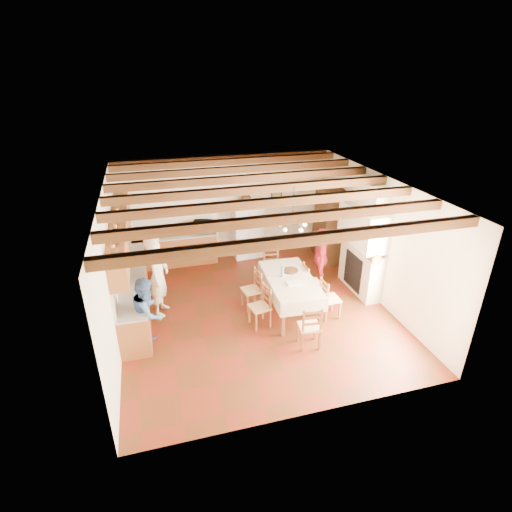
{
  "coord_description": "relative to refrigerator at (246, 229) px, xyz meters",
  "views": [
    {
      "loc": [
        -2.11,
        -7.66,
        5.21
      ],
      "look_at": [
        0.1,
        0.3,
        1.25
      ],
      "focal_mm": 28.0,
      "sensor_mm": 36.0,
      "label": 1
    }
  ],
  "objects": [
    {
      "name": "dining_table",
      "position": [
        0.2,
        -3.25,
        -0.05
      ],
      "size": [
        1.11,
        2.04,
        0.87
      ],
      "rotation": [
        0.0,
        0.0,
        -0.05
      ],
      "color": "#F0E3CC",
      "rests_on": "floor"
    },
    {
      "name": "wall_front",
      "position": [
        -0.55,
        -6.25,
        0.66
      ],
      "size": [
        6.0,
        0.02,
        3.0
      ],
      "primitive_type": "cube",
      "color": "#F2E3CB",
      "rests_on": "ground"
    },
    {
      "name": "fireplace",
      "position": [
        2.17,
        -2.79,
        0.56
      ],
      "size": [
        0.56,
        1.6,
        2.8
      ],
      "primitive_type": null,
      "color": "beige",
      "rests_on": "ground"
    },
    {
      "name": "upper_cabinets",
      "position": [
        -3.38,
        -1.94,
        1.01
      ],
      "size": [
        0.35,
        4.2,
        0.7
      ],
      "primitive_type": "cube",
      "color": "brown",
      "rests_on": "ground"
    },
    {
      "name": "ceiling_beams",
      "position": [
        -0.55,
        -2.99,
        2.07
      ],
      "size": [
        6.0,
        6.3,
        0.16
      ],
      "primitive_type": null,
      "color": "#3B1A11",
      "rests_on": "ground"
    },
    {
      "name": "person_man",
      "position": [
        -2.67,
        -2.5,
        0.11
      ],
      "size": [
        0.64,
        0.8,
        1.91
      ],
      "primitive_type": "imported",
      "rotation": [
        0.0,
        0.0,
        1.27
      ],
      "color": "silver",
      "rests_on": "floor"
    },
    {
      "name": "floor",
      "position": [
        -0.55,
        -2.99,
        -0.85
      ],
      "size": [
        6.0,
        6.5,
        0.02
      ],
      "primitive_type": "cube",
      "color": "#52250F",
      "rests_on": "ground"
    },
    {
      "name": "chair_end_near",
      "position": [
        0.15,
        -4.56,
        -0.36
      ],
      "size": [
        0.47,
        0.45,
        0.96
      ],
      "primitive_type": null,
      "rotation": [
        0.0,
        0.0,
        3.02
      ],
      "color": "brown",
      "rests_on": "floor"
    },
    {
      "name": "countertop_left",
      "position": [
        -3.25,
        -1.94,
        0.04
      ],
      "size": [
        0.62,
        4.3,
        0.04
      ],
      "primitive_type": "cube",
      "color": "gray",
      "rests_on": "lower_cabinets_left"
    },
    {
      "name": "countertop_back",
      "position": [
        -2.1,
        -0.04,
        0.04
      ],
      "size": [
        2.34,
        0.62,
        0.04
      ],
      "primitive_type": "cube",
      "color": "gray",
      "rests_on": "lower_cabinets_back"
    },
    {
      "name": "chair_left_far",
      "position": [
        -0.61,
        -2.85,
        -0.36
      ],
      "size": [
        0.46,
        0.48,
        0.96
      ],
      "primitive_type": null,
      "rotation": [
        0.0,
        0.0,
        -1.41
      ],
      "color": "brown",
      "rests_on": "floor"
    },
    {
      "name": "ceiling",
      "position": [
        -0.55,
        -2.99,
        2.17
      ],
      "size": [
        6.0,
        6.5,
        0.02
      ],
      "primitive_type": "cube",
      "color": "white",
      "rests_on": "ground"
    },
    {
      "name": "microwave",
      "position": [
        -1.27,
        -0.04,
        0.22
      ],
      "size": [
        0.66,
        0.54,
        0.32
      ],
      "primitive_type": "imported",
      "rotation": [
        0.0,
        0.0,
        -0.3
      ],
      "color": "silver",
      "rests_on": "countertop_back"
    },
    {
      "name": "wall_picture",
      "position": [
        1.0,
        0.24,
        1.01
      ],
      "size": [
        0.34,
        0.03,
        0.42
      ],
      "primitive_type": "cube",
      "color": "black",
      "rests_on": "ground"
    },
    {
      "name": "chair_end_far",
      "position": [
        0.19,
        -1.93,
        -0.36
      ],
      "size": [
        0.46,
        0.44,
        0.96
      ],
      "primitive_type": null,
      "rotation": [
        0.0,
        0.0,
        -0.11
      ],
      "color": "brown",
      "rests_on": "floor"
    },
    {
      "name": "fridge_vase",
      "position": [
        0.0,
        0.0,
        0.99
      ],
      "size": [
        0.32,
        0.32,
        0.29
      ],
      "primitive_type": "imported",
      "rotation": [
        0.0,
        0.0,
        0.15
      ],
      "color": "#3A2611",
      "rests_on": "refrigerator"
    },
    {
      "name": "wall_left",
      "position": [
        -3.56,
        -2.99,
        0.66
      ],
      "size": [
        0.02,
        6.5,
        3.0
      ],
      "primitive_type": "cube",
      "color": "#F2E3CB",
      "rests_on": "ground"
    },
    {
      "name": "chair_left_near",
      "position": [
        -0.62,
        -3.6,
        -0.36
      ],
      "size": [
        0.47,
        0.49,
        0.96
      ],
      "primitive_type": null,
      "rotation": [
        0.0,
        0.0,
        -1.39
      ],
      "color": "brown",
      "rests_on": "floor"
    },
    {
      "name": "backsplash_back",
      "position": [
        -2.1,
        0.25,
        0.36
      ],
      "size": [
        2.3,
        0.03,
        0.6
      ],
      "primitive_type": "cube",
      "color": "beige",
      "rests_on": "ground"
    },
    {
      "name": "refrigerator",
      "position": [
        0.0,
        0.0,
        0.0
      ],
      "size": [
        0.9,
        0.76,
        1.68
      ],
      "primitive_type": "cube",
      "rotation": [
        0.0,
        0.0,
        0.09
      ],
      "color": "silver",
      "rests_on": "floor"
    },
    {
      "name": "chandelier",
      "position": [
        0.2,
        -3.25,
        1.41
      ],
      "size": [
        0.47,
        0.47,
        0.03
      ],
      "primitive_type": "torus",
      "color": "black",
      "rests_on": "ground"
    },
    {
      "name": "person_woman_blue",
      "position": [
        -2.95,
        -3.68,
        -0.07
      ],
      "size": [
        0.75,
        0.87,
        1.55
      ],
      "primitive_type": "imported",
      "rotation": [
        0.0,
        0.0,
        1.33
      ],
      "color": "#3B5D95",
      "rests_on": "floor"
    },
    {
      "name": "chair_right_far",
      "position": [
        0.89,
        -2.91,
        -0.36
      ],
      "size": [
        0.42,
        0.44,
        0.96
      ],
      "primitive_type": null,
      "rotation": [
        0.0,
        0.0,
        1.53
      ],
      "color": "brown",
      "rests_on": "floor"
    },
    {
      "name": "wall_back",
      "position": [
        -0.55,
        0.27,
        0.66
      ],
      "size": [
        6.0,
        0.02,
        3.0
      ],
      "primitive_type": "cube",
      "color": "#F2E3CB",
      "rests_on": "ground"
    },
    {
      "name": "backsplash_left",
      "position": [
        -3.54,
        -1.94,
        0.36
      ],
      "size": [
        0.03,
        4.3,
        0.6
      ],
      "primitive_type": "cube",
      "color": "beige",
      "rests_on": "ground"
    },
    {
      "name": "hutch",
      "position": [
        2.2,
        -0.82,
        0.26
      ],
      "size": [
        0.64,
        1.26,
        2.2
      ],
      "primitive_type": null,
      "rotation": [
        0.0,
        0.0,
        -0.11
      ],
      "color": "#3A2611",
      "rests_on": "floor"
    },
    {
      "name": "wall_right",
      "position": [
        2.46,
        -2.99,
        0.66
      ],
      "size": [
        0.02,
        6.5,
        3.0
      ],
      "primitive_type": "cube",
      "color": "#F2E3CB",
      "rests_on": "ground"
    },
    {
      "name": "chair_right_near",
      "position": [
        1.0,
        -3.7,
        -0.36
      ],
      "size": [
        0.41,
        0.43,
        0.96
      ],
      "primitive_type": null,
      "rotation": [
        0.0,
        0.0,
        1.61
      ],
      "color": "brown",
      "rests_on": "floor"
    },
    {
      "name": "person_woman_red",
      "position": [
        1.37,
        -2.27,
        -0.05
      ],
      "size": [
        0.69,
        1.01,
        1.59
      ],
      "primitive_type": "imported",
      "rotation": [
        0.0,
        0.0,
        -1.93
      ],
      "color": "#B71F2C",
      "rests_on": "floor"
    },
    {
      "name": "lower_cabinets_left",
      "position": [
        -3.25,
        -1.94,
        -0.41
      ],
      "size": [
        0.6,
        4.3,
        0.86
      ],
      "primitive_type": "cube",
      "color": "brown",
      "rests_on": "ground"
    },
    {
      "name": "lower_cabinets_back",
      "position": [
        -2.1,
        -0.04,
        -0.41
      ],
      "size": [
        2.3,
        0.6,
        0.86
      ],
      "primitive_type": "cube",
      "color": "brown",
      "rests_on": "ground"
    }
  ]
}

